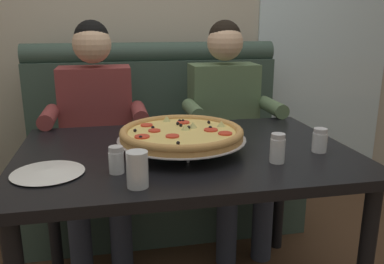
{
  "coord_description": "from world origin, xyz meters",
  "views": [
    {
      "loc": [
        -0.29,
        -1.55,
        1.27
      ],
      "look_at": [
        0.03,
        0.01,
        0.83
      ],
      "focal_mm": 37.67,
      "sensor_mm": 36.0,
      "label": 1
    }
  ],
  "objects_px": {
    "dining_table": "(186,169)",
    "plate_near_left": "(48,171)",
    "diner_right": "(228,119)",
    "diner_left": "(97,125)",
    "shaker_oregano": "(320,142)",
    "drinking_glass": "(137,172)",
    "shaker_pepper_flakes": "(277,150)",
    "pizza": "(182,134)",
    "booth_bench": "(160,158)",
    "shaker_parmesan": "(116,162)",
    "patio_chair": "(284,100)"
  },
  "relations": [
    {
      "from": "booth_bench",
      "to": "dining_table",
      "type": "xyz_separation_m",
      "value": [
        0.0,
        -0.93,
        0.27
      ]
    },
    {
      "from": "booth_bench",
      "to": "drinking_glass",
      "type": "distance_m",
      "value": 1.36
    },
    {
      "from": "pizza",
      "to": "plate_near_left",
      "type": "relative_size",
      "value": 2.07
    },
    {
      "from": "dining_table",
      "to": "drinking_glass",
      "type": "distance_m",
      "value": 0.43
    },
    {
      "from": "dining_table",
      "to": "plate_near_left",
      "type": "height_order",
      "value": "plate_near_left"
    },
    {
      "from": "diner_left",
      "to": "diner_right",
      "type": "bearing_deg",
      "value": 0.0
    },
    {
      "from": "dining_table",
      "to": "shaker_oregano",
      "type": "relative_size",
      "value": 13.96
    },
    {
      "from": "diner_left",
      "to": "drinking_glass",
      "type": "xyz_separation_m",
      "value": [
        0.16,
        -1.01,
        0.1
      ]
    },
    {
      "from": "diner_left",
      "to": "drinking_glass",
      "type": "relative_size",
      "value": 10.8
    },
    {
      "from": "dining_table",
      "to": "patio_chair",
      "type": "height_order",
      "value": "patio_chair"
    },
    {
      "from": "diner_left",
      "to": "plate_near_left",
      "type": "distance_m",
      "value": 0.85
    },
    {
      "from": "diner_left",
      "to": "shaker_oregano",
      "type": "distance_m",
      "value": 1.21
    },
    {
      "from": "pizza",
      "to": "patio_chair",
      "type": "xyz_separation_m",
      "value": [
        1.39,
        2.09,
        -0.3
      ]
    },
    {
      "from": "shaker_oregano",
      "to": "pizza",
      "type": "bearing_deg",
      "value": 167.63
    },
    {
      "from": "patio_chair",
      "to": "pizza",
      "type": "bearing_deg",
      "value": -123.6
    },
    {
      "from": "dining_table",
      "to": "pizza",
      "type": "distance_m",
      "value": 0.16
    },
    {
      "from": "pizza",
      "to": "shaker_oregano",
      "type": "distance_m",
      "value": 0.56
    },
    {
      "from": "shaker_parmesan",
      "to": "patio_chair",
      "type": "bearing_deg",
      "value": 54.09
    },
    {
      "from": "diner_right",
      "to": "drinking_glass",
      "type": "xyz_separation_m",
      "value": [
        -0.6,
        -1.01,
        0.1
      ]
    },
    {
      "from": "shaker_parmesan",
      "to": "dining_table",
      "type": "bearing_deg",
      "value": 36.36
    },
    {
      "from": "dining_table",
      "to": "diner_left",
      "type": "xyz_separation_m",
      "value": [
        -0.38,
        0.66,
        0.04
      ]
    },
    {
      "from": "dining_table",
      "to": "patio_chair",
      "type": "distance_m",
      "value": 2.49
    },
    {
      "from": "drinking_glass",
      "to": "patio_chair",
      "type": "distance_m",
      "value": 2.91
    },
    {
      "from": "shaker_oregano",
      "to": "shaker_pepper_flakes",
      "type": "height_order",
      "value": "shaker_pepper_flakes"
    },
    {
      "from": "shaker_parmesan",
      "to": "shaker_oregano",
      "type": "distance_m",
      "value": 0.81
    },
    {
      "from": "pizza",
      "to": "shaker_parmesan",
      "type": "xyz_separation_m",
      "value": [
        -0.27,
        -0.19,
        -0.03
      ]
    },
    {
      "from": "dining_table",
      "to": "diner_left",
      "type": "bearing_deg",
      "value": 119.59
    },
    {
      "from": "booth_bench",
      "to": "pizza",
      "type": "distance_m",
      "value": 1.04
    },
    {
      "from": "diner_left",
      "to": "shaker_parmesan",
      "type": "xyz_separation_m",
      "value": [
        0.09,
        -0.87,
        0.09
      ]
    },
    {
      "from": "diner_left",
      "to": "pizza",
      "type": "relative_size",
      "value": 2.46
    },
    {
      "from": "drinking_glass",
      "to": "plate_near_left",
      "type": "bearing_deg",
      "value": 149.59
    },
    {
      "from": "diner_right",
      "to": "pizza",
      "type": "distance_m",
      "value": 0.8
    },
    {
      "from": "dining_table",
      "to": "diner_right",
      "type": "xyz_separation_m",
      "value": [
        0.38,
        0.66,
        0.04
      ]
    },
    {
      "from": "dining_table",
      "to": "diner_left",
      "type": "distance_m",
      "value": 0.76
    },
    {
      "from": "diner_right",
      "to": "plate_near_left",
      "type": "relative_size",
      "value": 5.08
    },
    {
      "from": "booth_bench",
      "to": "pizza",
      "type": "xyz_separation_m",
      "value": [
        -0.02,
        -0.95,
        0.43
      ]
    },
    {
      "from": "booth_bench",
      "to": "shaker_parmesan",
      "type": "xyz_separation_m",
      "value": [
        -0.28,
        -1.14,
        0.4
      ]
    },
    {
      "from": "pizza",
      "to": "patio_chair",
      "type": "distance_m",
      "value": 2.52
    },
    {
      "from": "shaker_parmesan",
      "to": "drinking_glass",
      "type": "bearing_deg",
      "value": -65.54
    },
    {
      "from": "shaker_oregano",
      "to": "diner_left",
      "type": "bearing_deg",
      "value": 138.47
    },
    {
      "from": "dining_table",
      "to": "shaker_oregano",
      "type": "distance_m",
      "value": 0.56
    },
    {
      "from": "diner_right",
      "to": "shaker_pepper_flakes",
      "type": "bearing_deg",
      "value": -94.57
    },
    {
      "from": "dining_table",
      "to": "plate_near_left",
      "type": "relative_size",
      "value": 5.41
    },
    {
      "from": "plate_near_left",
      "to": "diner_right",
      "type": "bearing_deg",
      "value": 43.05
    },
    {
      "from": "booth_bench",
      "to": "dining_table",
      "type": "relative_size",
      "value": 1.24
    },
    {
      "from": "shaker_pepper_flakes",
      "to": "diner_left",
      "type": "bearing_deg",
      "value": 127.71
    },
    {
      "from": "diner_left",
      "to": "pizza",
      "type": "bearing_deg",
      "value": -62.21
    },
    {
      "from": "pizza",
      "to": "drinking_glass",
      "type": "distance_m",
      "value": 0.39
    },
    {
      "from": "booth_bench",
      "to": "shaker_oregano",
      "type": "bearing_deg",
      "value": -63.77
    },
    {
      "from": "diner_left",
      "to": "shaker_parmesan",
      "type": "distance_m",
      "value": 0.88
    }
  ]
}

